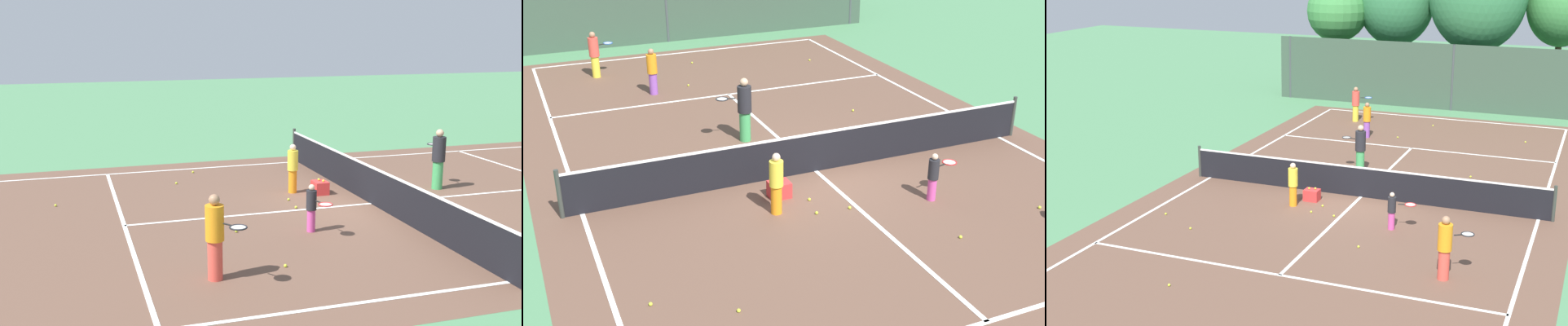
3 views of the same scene
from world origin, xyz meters
TOP-DOWN VIEW (x-y plane):
  - ground_plane at (0.00, 0.00)m, footprint 80.00×80.00m
  - court_surface at (0.00, 0.00)m, footprint 13.00×25.00m
  - tennis_net at (0.00, 0.00)m, footprint 11.90×0.10m
  - perimeter_fence at (0.00, 14.00)m, footprint 18.00×0.12m
  - player_0 at (-3.55, 10.03)m, footprint 0.91×0.61m
  - player_1 at (-1.70, -1.59)m, footprint 0.30×0.30m
  - player_2 at (-0.88, 2.53)m, footprint 0.95×0.53m
  - player_3 at (-2.18, 7.39)m, footprint 0.32×0.32m
  - player_5 at (1.71, -2.37)m, footprint 0.82×0.45m
  - ball_crate at (-1.34, -0.91)m, footprint 0.47×0.39m
  - tennis_ball_0 at (3.58, -3.66)m, footprint 0.07×0.07m
  - tennis_ball_1 at (-0.94, 7.77)m, footprint 0.07×0.07m
  - tennis_ball_2 at (-0.81, -1.35)m, footprint 0.07×0.07m
  - tennis_ball_3 at (-4.92, -3.78)m, footprint 0.07×0.07m
  - tennis_ball_4 at (-5.30, 0.98)m, footprint 0.07×0.07m
  - tennis_ball_5 at (-3.62, -4.54)m, footprint 0.07×0.07m
  - tennis_ball_6 at (2.89, 3.40)m, footprint 0.07×0.07m
  - tennis_ball_7 at (-0.18, -2.05)m, footprint 0.07×0.07m
  - tennis_ball_8 at (4.10, 8.99)m, footprint 0.07×0.07m
  - tennis_ball_9 at (-0.94, -1.98)m, footprint 0.07×0.07m
  - tennis_ball_11 at (1.25, -4.02)m, footprint 0.07×0.07m
  - tennis_ball_12 at (0.23, 0.81)m, footprint 0.07×0.07m
  - tennis_ball_13 at (-0.05, 10.38)m, footprint 0.07×0.07m

SIDE VIEW (x-z plane):
  - ground_plane at x=0.00m, z-range 0.00..0.00m
  - court_surface at x=0.00m, z-range 0.00..0.01m
  - tennis_ball_0 at x=3.58m, z-range 0.00..0.07m
  - tennis_ball_1 at x=-0.94m, z-range 0.00..0.07m
  - tennis_ball_2 at x=-0.81m, z-range 0.00..0.07m
  - tennis_ball_3 at x=-4.92m, z-range 0.00..0.07m
  - tennis_ball_4 at x=-5.30m, z-range 0.00..0.07m
  - tennis_ball_5 at x=-3.62m, z-range 0.00..0.07m
  - tennis_ball_6 at x=2.89m, z-range 0.00..0.07m
  - tennis_ball_7 at x=-0.18m, z-range 0.00..0.07m
  - tennis_ball_8 at x=4.10m, z-range 0.00..0.07m
  - tennis_ball_9 at x=-0.94m, z-range 0.00..0.07m
  - tennis_ball_11 at x=1.25m, z-range 0.00..0.07m
  - tennis_ball_12 at x=0.23m, z-range 0.00..0.07m
  - tennis_ball_13 at x=-0.05m, z-range 0.00..0.07m
  - ball_crate at x=-1.34m, z-range -0.03..0.39m
  - tennis_net at x=0.00m, z-range -0.04..1.06m
  - player_5 at x=1.71m, z-range 0.03..1.14m
  - player_1 at x=-1.70m, z-range 0.02..1.40m
  - player_3 at x=-2.18m, z-range 0.02..1.51m
  - player_0 at x=-3.55m, z-range 0.03..1.61m
  - player_2 at x=-0.88m, z-range 0.03..1.76m
  - perimeter_fence at x=0.00m, z-range 0.00..3.20m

